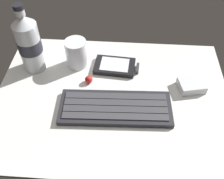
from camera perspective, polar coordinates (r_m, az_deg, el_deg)
name	(u,v)px	position (r cm, az deg, el deg)	size (l,w,h in cm)	color
ground_plane	(112,100)	(71.04, -0.01, -2.28)	(64.00, 48.00, 2.80)	silver
keyboard	(115,108)	(67.06, 0.78, -4.04)	(29.42, 12.15, 1.70)	#232328
handheld_device	(117,66)	(77.77, 1.08, 5.18)	(13.19, 8.47, 1.50)	black
juice_cup	(77,54)	(77.68, -7.85, 7.74)	(6.40, 6.40, 8.50)	silver
water_bottle	(29,43)	(76.37, -17.87, 9.76)	(6.73, 6.73, 20.80)	silver
charger_block	(192,85)	(74.97, 17.18, 0.90)	(7.00, 5.60, 2.40)	silver
trackball_mouse	(89,80)	(73.57, -5.18, 2.20)	(2.20, 2.20, 2.20)	red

